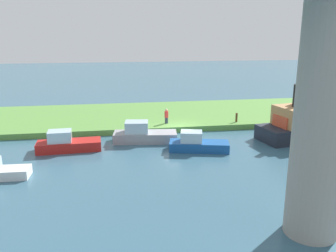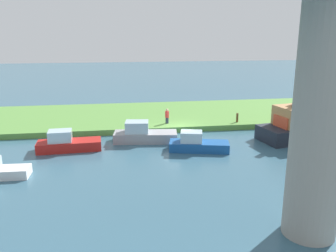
{
  "view_description": "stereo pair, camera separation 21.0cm",
  "coord_description": "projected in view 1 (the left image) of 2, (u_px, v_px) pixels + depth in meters",
  "views": [
    {
      "loc": [
        5.72,
        29.76,
        8.68
      ],
      "look_at": [
        1.72,
        5.0,
        2.0
      ],
      "focal_mm": 37.49,
      "sensor_mm": 36.0,
      "label": 1
    },
    {
      "loc": [
        5.51,
        29.79,
        8.68
      ],
      "look_at": [
        1.72,
        5.0,
        2.0
      ],
      "focal_mm": 37.49,
      "sensor_mm": 36.0,
      "label": 2
    }
  ],
  "objects": [
    {
      "name": "pontoon_yellow",
      "position": [
        67.0,
        143.0,
        26.59
      ],
      "size": [
        4.82,
        1.92,
        1.58
      ],
      "color": "red",
      "rests_on": "ground"
    },
    {
      "name": "mooring_post",
      "position": [
        236.0,
        118.0,
        33.13
      ],
      "size": [
        0.2,
        0.2,
        0.85
      ],
      "primitive_type": "cylinder",
      "color": "brown",
      "rests_on": "grassy_bank"
    },
    {
      "name": "grassy_bank",
      "position": [
        167.0,
        115.0,
        37.16
      ],
      "size": [
        80.0,
        12.0,
        0.5
      ],
      "primitive_type": "cube",
      "color": "#5B9342",
      "rests_on": "ground"
    },
    {
      "name": "skiff_small",
      "position": [
        143.0,
        134.0,
        28.76
      ],
      "size": [
        5.32,
        2.44,
        1.71
      ],
      "color": "#99999E",
      "rests_on": "ground"
    },
    {
      "name": "person_on_bank",
      "position": [
        166.0,
        116.0,
        32.58
      ],
      "size": [
        0.48,
        0.48,
        1.39
      ],
      "color": "#2D334C",
      "rests_on": "grassy_bank"
    },
    {
      "name": "ground_plane",
      "position": [
        178.0,
        133.0,
        31.5
      ],
      "size": [
        160.0,
        160.0,
        0.0
      ],
      "primitive_type": "plane",
      "color": "#386075"
    },
    {
      "name": "riverboat_paddlewheel",
      "position": [
        315.0,
        118.0,
        29.64
      ],
      "size": [
        9.54,
        4.64,
        4.67
      ],
      "color": "#1E232D",
      "rests_on": "ground"
    },
    {
      "name": "houseboat_blue",
      "position": [
        197.0,
        144.0,
        26.6
      ],
      "size": [
        4.72,
        2.58,
        1.49
      ],
      "color": "#195199",
      "rests_on": "ground"
    },
    {
      "name": "bridge_pylon",
      "position": [
        322.0,
        120.0,
        14.42
      ],
      "size": [
        2.3,
        2.3,
        10.43
      ],
      "primitive_type": "cylinder",
      "color": "#9E998E",
      "rests_on": "ground"
    }
  ]
}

